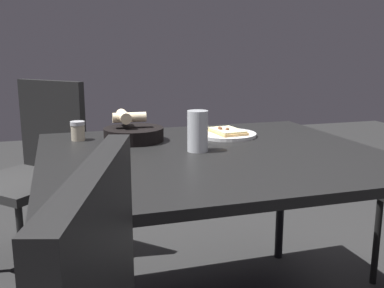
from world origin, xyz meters
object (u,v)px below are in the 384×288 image
Objects in this scene: pepper_shaker at (78,132)px; chair_near at (36,162)px; pizza_plate at (227,134)px; beer_glass at (198,133)px; dining_table at (212,166)px; bread_basket at (133,132)px.

chair_near is (-0.44, -0.19, -0.22)m from pepper_shaker.
chair_near is (-0.54, -0.78, -0.20)m from pizza_plate.
dining_table is at bearing 62.78° from beer_glass.
bread_basket reaches higher than pepper_shaker.
pizza_plate is at bearing 138.17° from beer_glass.
bread_basket is at bearing -92.61° from pizza_plate.
pepper_shaker is at bearing -128.96° from beer_glass.
chair_near is (-0.76, -0.58, -0.25)m from beer_glass.
dining_table is 0.57m from pepper_shaker.
dining_table is 1.01m from chair_near.
pepper_shaker reaches higher than dining_table.
beer_glass is 0.99m from chair_near.
chair_near reaches higher than pizza_plate.
dining_table is 0.37m from bread_basket.
dining_table is 5.08× the size of bread_basket.
dining_table is 4.89× the size of pizza_plate.
chair_near is at bearing -124.61° from pizza_plate.
chair_near reaches higher than dining_table.
pizza_plate is (-0.25, 0.15, 0.06)m from dining_table.
beer_glass is 1.91× the size of pepper_shaker.
pizza_plate is 0.97m from chair_near.
chair_near is at bearing -157.12° from pepper_shaker.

